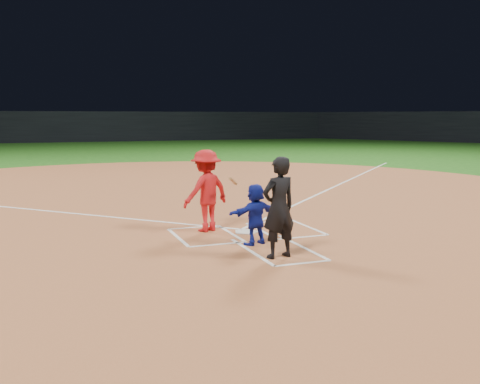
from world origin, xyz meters
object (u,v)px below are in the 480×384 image
object	(u,v)px
catcher	(255,214)
batter_at_plate	(206,191)
home_plate	(246,232)
umpire	(279,208)

from	to	relation	value
catcher	batter_at_plate	xyz separation A→B (m)	(-0.56, 1.60, 0.30)
home_plate	batter_at_plate	xyz separation A→B (m)	(-0.80, 0.45, 0.92)
umpire	batter_at_plate	xyz separation A→B (m)	(-0.57, 2.72, -0.01)
home_plate	catcher	bearing A→B (deg)	77.98
home_plate	catcher	xyz separation A→B (m)	(-0.24, -1.15, 0.62)
batter_at_plate	catcher	bearing A→B (deg)	-70.77
umpire	catcher	bearing A→B (deg)	-100.26
catcher	batter_at_plate	world-z (taller)	batter_at_plate
umpire	batter_at_plate	distance (m)	2.78
umpire	batter_at_plate	bearing A→B (deg)	-88.95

